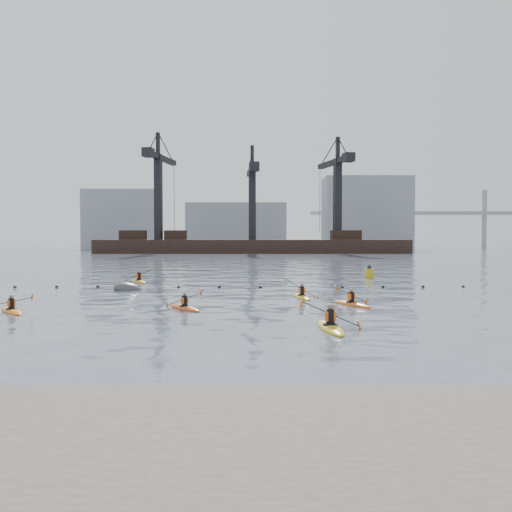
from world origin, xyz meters
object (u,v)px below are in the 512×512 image
Objects in this scene: kayaker_2 at (12,310)px; mooring_buoy at (128,290)px; kayaker_0 at (185,307)px; kayaker_4 at (351,303)px; nav_buoy at (369,273)px; kayaker_5 at (139,281)px; kayaker_1 at (330,327)px; kayaker_3 at (302,296)px.

mooring_buoy is at bearing 36.26° from kayaker_2.
kayaker_0 is at bearing -62.20° from mooring_buoy.
nav_buoy is (5.00, 19.05, 0.34)m from kayaker_4.
kayaker_1 is at bearing -86.76° from kayaker_5.
kayaker_0 reaches higher than mooring_buoy.
kayaker_3 is at bearing -22.56° from mooring_buoy.
kayaker_3 reaches higher than kayaker_4.
kayaker_3 is 1.03× the size of kayaker_4.
kayaker_4 reaches higher than kayaker_0.
kayaker_3 is (14.86, 6.18, 0.00)m from kayaker_2.
mooring_buoy is at bearing 83.59° from kayaker_0.
kayaker_0 is 0.91× the size of kayaker_4.
kayaker_5 is 20.18m from nav_buoy.
kayaker_4 reaches higher than mooring_buoy.
kayaker_1 reaches higher than mooring_buoy.
kayaker_2 is at bearing -135.63° from nav_buoy.
kayaker_1 reaches higher than kayaker_5.
mooring_buoy is at bearing 147.80° from kayaker_3.
kayaker_0 is at bearing -151.91° from kayaker_3.
nav_buoy reaches higher than kayaker_2.
kayaker_1 is 27.72m from nav_buoy.
kayaker_0 is 0.82× the size of kayaker_5.
kayaker_1 reaches higher than kayaker_4.
kayaker_0 is 8.19m from kayaker_3.
kayaker_3 is 12.65m from mooring_buoy.
nav_buoy reaches higher than kayaker_0.
kayaker_5 is at bearing 95.80° from mooring_buoy.
mooring_buoy is at bearing 121.51° from kayaker_1.
mooring_buoy is at bearing -109.90° from kayaker_5.
mooring_buoy is (0.67, -6.62, -0.11)m from kayaker_5.
kayaker_5 is at bearing 113.97° from kayaker_1.
kayaker_1 is at bearing -56.03° from kayaker_2.
kayaker_4 is 2.16× the size of nav_buoy.
kayaker_3 reaches higher than kayaker_5.
kayaker_5 reaches higher than kayaker_2.
nav_buoy is at bearing 54.97° from kayaker_3.
kayaker_4 is (17.25, 2.73, 0.00)m from kayaker_2.
mooring_buoy is (-5.20, 9.87, -0.09)m from kayaker_0.
kayaker_4 is 16.34m from mooring_buoy.
kayaker_4 is (8.87, 1.56, 0.00)m from kayaker_0.
mooring_buoy is (-11.68, 4.85, -0.10)m from kayaker_3.
kayaker_2 is 31.14m from nav_buoy.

